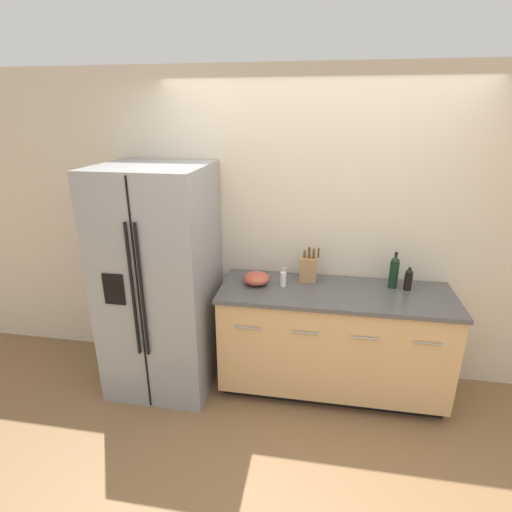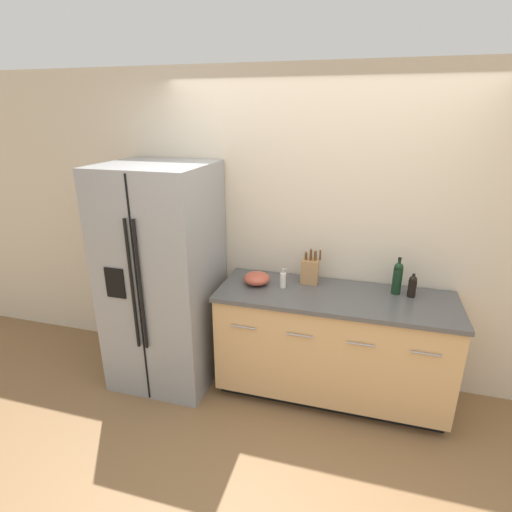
{
  "view_description": "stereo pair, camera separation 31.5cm",
  "coord_description": "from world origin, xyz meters",
  "px_view_note": "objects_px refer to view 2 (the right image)",
  "views": [
    {
      "loc": [
        0.06,
        -1.98,
        2.26
      ],
      "look_at": [
        -0.44,
        0.95,
        1.17
      ],
      "focal_mm": 28.0,
      "sensor_mm": 36.0,
      "label": 1
    },
    {
      "loc": [
        0.36,
        -1.91,
        2.26
      ],
      "look_at": [
        -0.44,
        0.95,
        1.17
      ],
      "focal_mm": 28.0,
      "sensor_mm": 36.0,
      "label": 2
    }
  ],
  "objects_px": {
    "wine_bottle": "(397,277)",
    "soap_dispenser": "(283,280)",
    "mixing_bowl": "(257,278)",
    "refrigerator": "(164,277)",
    "knife_block": "(310,271)",
    "oil_bottle": "(412,286)"
  },
  "relations": [
    {
      "from": "wine_bottle",
      "to": "soap_dispenser",
      "type": "distance_m",
      "value": 0.88
    },
    {
      "from": "wine_bottle",
      "to": "mixing_bowl",
      "type": "xyz_separation_m",
      "value": [
        -1.08,
        -0.12,
        -0.08
      ]
    },
    {
      "from": "refrigerator",
      "to": "knife_block",
      "type": "bearing_deg",
      "value": 11.59
    },
    {
      "from": "mixing_bowl",
      "to": "soap_dispenser",
      "type": "bearing_deg",
      "value": -0.94
    },
    {
      "from": "soap_dispenser",
      "to": "oil_bottle",
      "type": "height_order",
      "value": "oil_bottle"
    },
    {
      "from": "oil_bottle",
      "to": "refrigerator",
      "type": "bearing_deg",
      "value": -174.11
    },
    {
      "from": "knife_block",
      "to": "soap_dispenser",
      "type": "height_order",
      "value": "knife_block"
    },
    {
      "from": "soap_dispenser",
      "to": "oil_bottle",
      "type": "relative_size",
      "value": 0.87
    },
    {
      "from": "knife_block",
      "to": "mixing_bowl",
      "type": "height_order",
      "value": "knife_block"
    },
    {
      "from": "wine_bottle",
      "to": "knife_block",
      "type": "bearing_deg",
      "value": 178.74
    },
    {
      "from": "soap_dispenser",
      "to": "refrigerator",
      "type": "bearing_deg",
      "value": -174.11
    },
    {
      "from": "refrigerator",
      "to": "mixing_bowl",
      "type": "height_order",
      "value": "refrigerator"
    },
    {
      "from": "refrigerator",
      "to": "mixing_bowl",
      "type": "relative_size",
      "value": 8.73
    },
    {
      "from": "oil_bottle",
      "to": "mixing_bowl",
      "type": "bearing_deg",
      "value": -175.36
    },
    {
      "from": "knife_block",
      "to": "wine_bottle",
      "type": "relative_size",
      "value": 0.99
    },
    {
      "from": "knife_block",
      "to": "wine_bottle",
      "type": "distance_m",
      "value": 0.67
    },
    {
      "from": "soap_dispenser",
      "to": "mixing_bowl",
      "type": "bearing_deg",
      "value": 179.06
    },
    {
      "from": "refrigerator",
      "to": "oil_bottle",
      "type": "bearing_deg",
      "value": 5.89
    },
    {
      "from": "wine_bottle",
      "to": "oil_bottle",
      "type": "relative_size",
      "value": 1.59
    },
    {
      "from": "knife_block",
      "to": "wine_bottle",
      "type": "bearing_deg",
      "value": -1.26
    },
    {
      "from": "mixing_bowl",
      "to": "wine_bottle",
      "type": "bearing_deg",
      "value": 6.46
    },
    {
      "from": "mixing_bowl",
      "to": "oil_bottle",
      "type": "bearing_deg",
      "value": 4.64
    }
  ]
}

